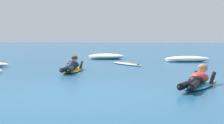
# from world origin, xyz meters

# --- Properties ---
(ground_plane) EXTENTS (120.00, 120.00, 0.00)m
(ground_plane) POSITION_xyz_m (0.00, 10.00, 0.00)
(ground_plane) COLOR #235B84
(surfer_near) EXTENTS (1.10, 2.41, 0.55)m
(surfer_near) POSITION_xyz_m (2.49, 1.61, 0.14)
(surfer_near) COLOR #2DB2D1
(surfer_near) RESTS_ON ground
(surfer_far) EXTENTS (0.76, 2.69, 0.54)m
(surfer_far) POSITION_xyz_m (-1.26, 4.97, 0.13)
(surfer_far) COLOR yellow
(surfer_far) RESTS_ON ground
(drifting_surfboard) EXTENTS (1.68, 2.14, 0.16)m
(drifting_surfboard) POSITION_xyz_m (0.24, 8.18, 0.03)
(drifting_surfboard) COLOR silver
(drifting_surfboard) RESTS_ON ground
(whitewater_mid_left) EXTENTS (2.12, 0.96, 0.27)m
(whitewater_mid_left) POSITION_xyz_m (2.79, 10.06, 0.13)
(whitewater_mid_left) COLOR white
(whitewater_mid_left) RESTS_ON ground
(whitewater_back) EXTENTS (1.95, 1.37, 0.28)m
(whitewater_back) POSITION_xyz_m (-1.18, 11.74, 0.13)
(whitewater_back) COLOR white
(whitewater_back) RESTS_ON ground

